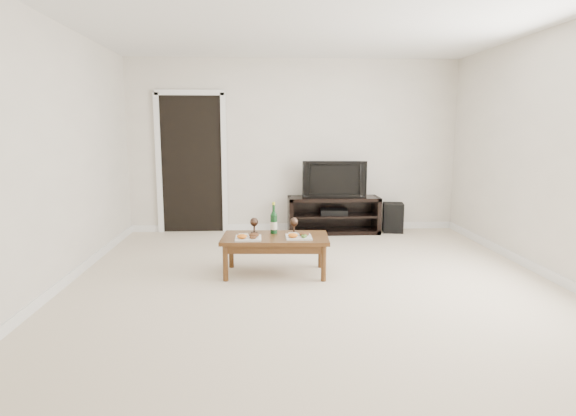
{
  "coord_description": "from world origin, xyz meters",
  "views": [
    {
      "loc": [
        -0.54,
        -4.61,
        1.56
      ],
      "look_at": [
        -0.22,
        0.61,
        0.7
      ],
      "focal_mm": 30.0,
      "sensor_mm": 36.0,
      "label": 1
    }
  ],
  "objects_px": {
    "media_console": "(333,215)",
    "subwoofer": "(393,218)",
    "television": "(334,179)",
    "coffee_table": "(275,255)"
  },
  "relations": [
    {
      "from": "media_console",
      "to": "coffee_table",
      "type": "bearing_deg",
      "value": -114.93
    },
    {
      "from": "media_console",
      "to": "television",
      "type": "xyz_separation_m",
      "value": [
        0.0,
        0.0,
        0.55
      ]
    },
    {
      "from": "subwoofer",
      "to": "television",
      "type": "bearing_deg",
      "value": -168.77
    },
    {
      "from": "media_console",
      "to": "coffee_table",
      "type": "relative_size",
      "value": 1.2
    },
    {
      "from": "media_console",
      "to": "subwoofer",
      "type": "xyz_separation_m",
      "value": [
        0.92,
        0.01,
        -0.05
      ]
    },
    {
      "from": "media_console",
      "to": "subwoofer",
      "type": "relative_size",
      "value": 3.07
    },
    {
      "from": "coffee_table",
      "to": "television",
      "type": "bearing_deg",
      "value": 65.07
    },
    {
      "from": "television",
      "to": "coffee_table",
      "type": "height_order",
      "value": "television"
    },
    {
      "from": "media_console",
      "to": "television",
      "type": "height_order",
      "value": "television"
    },
    {
      "from": "subwoofer",
      "to": "coffee_table",
      "type": "height_order",
      "value": "subwoofer"
    }
  ]
}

